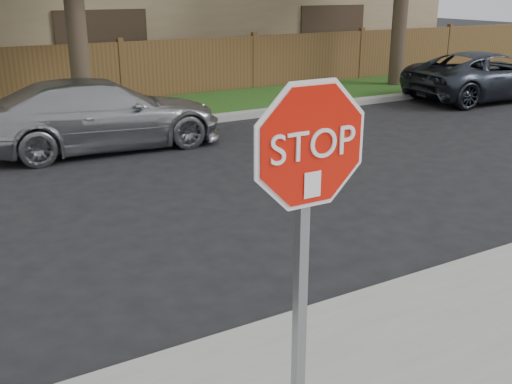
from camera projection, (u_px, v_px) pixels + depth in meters
ground at (96, 382)px, 4.74m from camera, size 90.00×90.00×0.00m
stop_sign at (307, 199)px, 3.38m from camera, size 1.01×0.13×2.55m
sedan_right at (101, 114)px, 11.35m from camera, size 4.67×2.10×1.33m
sedan_far_right at (487, 76)px, 16.34m from camera, size 4.79×2.48×1.29m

